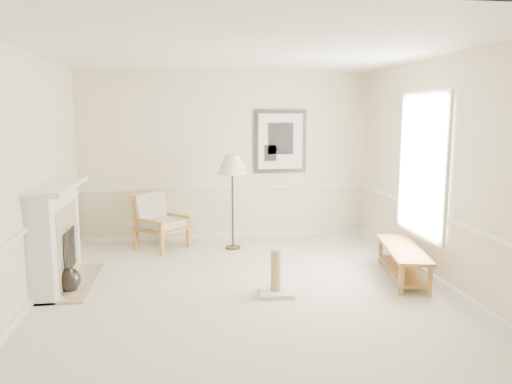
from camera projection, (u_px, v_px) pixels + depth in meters
ground at (245, 291)px, 6.19m from camera, size 5.50×5.50×0.00m
room at (255, 140)px, 5.99m from camera, size 5.04×5.54×2.92m
fireplace at (57, 236)px, 6.35m from camera, size 0.64×1.64×1.31m
floor_vase at (69, 280)px, 6.13m from camera, size 0.28×0.28×0.83m
armchair at (157, 218)px, 8.16m from camera, size 0.99×0.99×0.90m
floor_lamp at (232, 167)px, 7.95m from camera, size 0.62×0.62×1.53m
bench at (403, 258)px, 6.65m from camera, size 0.72×1.52×0.42m
scratching_post at (276, 280)px, 6.06m from camera, size 0.42×0.42×0.58m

